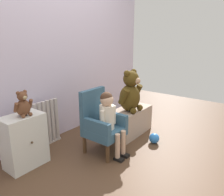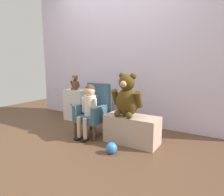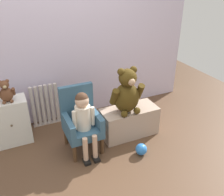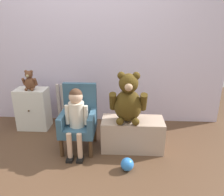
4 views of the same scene
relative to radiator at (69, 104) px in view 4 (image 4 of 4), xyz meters
The scene contains 10 objects.
ground_plane 1.14m from the radiator, 75.26° to the right, with size 6.00×6.00×0.00m, color brown.
back_wall 0.96m from the radiator, 24.08° to the left, with size 3.80×0.05×2.40m, color silver.
radiator is the anchor object (origin of this frame).
small_dresser 0.50m from the radiator, 153.71° to the right, with size 0.42×0.28×0.57m.
child_armchair 0.72m from the radiator, 66.83° to the right, with size 0.39×0.41×0.75m.
child_figure 0.85m from the radiator, 70.02° to the right, with size 0.25×0.35×0.75m.
low_bench 1.13m from the radiator, 36.48° to the right, with size 0.70×0.32×0.37m, color tan.
large_teddy_bear 1.14m from the radiator, 39.77° to the right, with size 0.41×0.29×0.56m.
small_teddy_bear 0.64m from the radiator, 149.79° to the right, with size 0.19×0.13×0.26m.
toy_ball 1.39m from the radiator, 52.09° to the right, with size 0.13×0.13×0.13m, color #2E79D3.
Camera 4 is at (0.52, -1.86, 1.43)m, focal length 35.00 mm.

